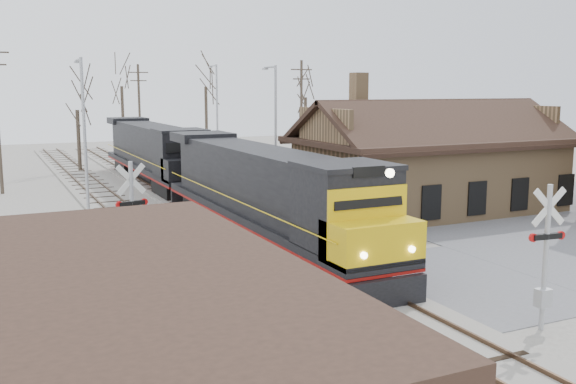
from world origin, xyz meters
name	(u,v)px	position (x,y,z in m)	size (l,w,h in m)	color
ground	(363,297)	(0.00, 0.00, 0.00)	(140.00, 140.00, 0.00)	#A19C92
road	(363,297)	(0.00, 0.00, 0.01)	(60.00, 9.00, 0.03)	#5A5A5F
track_main	(217,217)	(0.00, 15.00, 0.07)	(3.40, 90.00, 0.24)	#A19C92
track_siding	(135,224)	(-4.50, 15.00, 0.07)	(3.40, 90.00, 0.24)	#A19C92
depot	(430,169)	(11.99, 12.00, 2.41)	(15.20, 9.31, 7.90)	#99774F
locomotive_lead	(268,194)	(0.00, 8.08, 2.38)	(3.05, 20.39, 4.53)	black
locomotive_trailing	(155,152)	(0.00, 28.75, 2.38)	(3.05, 20.39, 4.29)	black
crossbuck_near	(545,263)	(3.17, -4.75, 2.02)	(1.24, 0.32, 4.33)	#A5A8AD
crossbuck_far	(133,225)	(-6.56, 5.52, 2.05)	(1.24, 0.38, 4.42)	#A5A8AD
streetlight_a	(84,127)	(-6.24, 19.16, 4.89)	(0.25, 2.04, 8.70)	#A5A8AD
streetlight_b	(275,122)	(6.26, 21.16, 4.79)	(0.25, 2.04, 8.52)	#A5A8AD
streetlight_c	(217,110)	(7.96, 37.74, 5.11)	(0.25, 2.04, 9.14)	#A5A8AD
utility_pole_b	(139,110)	(2.90, 46.36, 4.90)	(2.00, 0.24, 9.37)	#382D23
utility_pole_c	(301,113)	(13.94, 32.54, 4.93)	(2.00, 0.24, 9.42)	#382D23
tree_b	(77,100)	(-4.03, 38.65, 6.08)	(3.49, 3.49, 8.55)	#382D23
tree_c	(121,74)	(2.02, 50.30, 8.43)	(4.83, 4.83, 11.84)	#382D23
tree_d	(205,75)	(9.22, 44.54, 8.37)	(4.80, 4.80, 11.75)	#382D23
tree_e	(306,87)	(17.14, 38.01, 7.17)	(4.11, 4.11, 10.07)	#382D23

